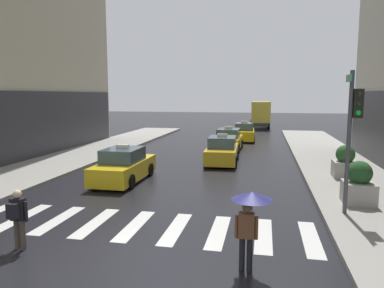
% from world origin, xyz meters
% --- Properties ---
extents(ground_plane, '(160.00, 160.00, 0.00)m').
position_xyz_m(ground_plane, '(0.00, 0.00, 0.00)').
color(ground_plane, black).
extents(crosswalk_markings, '(11.30, 2.80, 0.01)m').
position_xyz_m(crosswalk_markings, '(-0.00, 3.00, 0.00)').
color(crosswalk_markings, silver).
rests_on(crosswalk_markings, ground).
extents(traffic_light_pole, '(0.44, 0.84, 4.80)m').
position_xyz_m(traffic_light_pole, '(6.85, 5.17, 3.26)').
color(traffic_light_pole, '#47474C').
rests_on(traffic_light_pole, curb_right).
extents(taxi_lead, '(1.95, 4.55, 1.80)m').
position_xyz_m(taxi_lead, '(-2.63, 8.64, 0.72)').
color(taxi_lead, yellow).
rests_on(taxi_lead, ground).
extents(taxi_second, '(2.05, 4.59, 1.80)m').
position_xyz_m(taxi_second, '(1.49, 14.41, 0.72)').
color(taxi_second, gold).
rests_on(taxi_second, ground).
extents(taxi_third, '(2.01, 4.58, 1.80)m').
position_xyz_m(taxi_third, '(1.35, 19.77, 0.72)').
color(taxi_third, yellow).
rests_on(taxi_third, ground).
extents(taxi_fourth, '(2.06, 4.60, 1.80)m').
position_xyz_m(taxi_fourth, '(2.19, 25.81, 0.72)').
color(taxi_fourth, yellow).
rests_on(taxi_fourth, ground).
extents(box_truck, '(2.58, 7.63, 3.35)m').
position_xyz_m(box_truck, '(3.44, 39.40, 1.85)').
color(box_truck, '#2D2D2D').
rests_on(box_truck, ground).
extents(pedestrian_with_umbrella, '(0.96, 0.96, 1.94)m').
position_xyz_m(pedestrian_with_umbrella, '(3.71, 0.68, 1.52)').
color(pedestrian_with_umbrella, black).
rests_on(pedestrian_with_umbrella, ground).
extents(pedestrian_with_backpack, '(0.55, 0.43, 1.65)m').
position_xyz_m(pedestrian_with_backpack, '(-2.41, 0.66, 0.97)').
color(pedestrian_with_backpack, '#473D33').
rests_on(pedestrian_with_backpack, ground).
extents(planter_near_corner, '(1.10, 1.10, 1.60)m').
position_xyz_m(planter_near_corner, '(7.48, 6.46, 0.87)').
color(planter_near_corner, '#A8A399').
rests_on(planter_near_corner, curb_right).
extents(planter_mid_block, '(1.10, 1.10, 1.60)m').
position_xyz_m(planter_mid_block, '(7.90, 10.90, 0.87)').
color(planter_mid_block, '#A8A399').
rests_on(planter_mid_block, curb_right).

